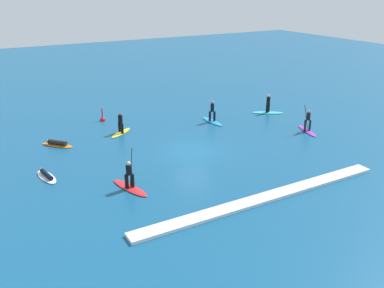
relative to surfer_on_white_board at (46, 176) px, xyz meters
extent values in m
plane|color=navy|center=(9.99, -0.60, -0.13)|extent=(120.00, 120.00, 0.00)
ellipsoid|color=white|center=(0.00, 0.00, -0.08)|extent=(1.16, 2.49, 0.08)
cylinder|color=black|center=(0.01, -0.05, 0.10)|extent=(0.53, 1.54, 0.28)
sphere|color=tan|center=(-0.13, 0.81, 0.12)|extent=(0.23, 0.23, 0.20)
ellipsoid|color=#33C6CC|center=(20.59, 3.96, -0.08)|extent=(2.86, 2.21, 0.08)
cylinder|color=black|center=(20.43, 3.88, 0.37)|extent=(0.29, 0.29, 0.82)
cylinder|color=black|center=(20.75, 4.04, 0.37)|extent=(0.29, 0.29, 0.82)
cylinder|color=black|center=(20.59, 3.96, 1.08)|extent=(0.45, 0.45, 0.61)
sphere|color=beige|center=(20.59, 3.96, 1.52)|extent=(0.35, 0.35, 0.25)
ellipsoid|color=red|center=(3.94, -3.94, -0.08)|extent=(1.53, 3.12, 0.09)
cylinder|color=black|center=(4.10, -3.98, 0.38)|extent=(0.27, 0.27, 0.82)
cylinder|color=black|center=(3.78, -3.89, 0.38)|extent=(0.27, 0.27, 0.82)
cylinder|color=black|center=(3.94, -3.94, 1.07)|extent=(0.44, 0.44, 0.57)
sphere|color=beige|center=(3.94, -3.94, 1.48)|extent=(0.30, 0.30, 0.25)
cylinder|color=black|center=(4.17, -3.72, 1.12)|extent=(0.30, 0.13, 2.28)
cube|color=black|center=(4.17, -3.72, 0.03)|extent=(0.21, 0.11, 0.32)
ellipsoid|color=#1E8CD1|center=(14.74, 4.27, -0.08)|extent=(0.75, 2.87, 0.10)
cylinder|color=black|center=(14.57, 4.36, 0.39)|extent=(0.21, 0.21, 0.83)
cylinder|color=black|center=(14.91, 4.17, 0.39)|extent=(0.21, 0.21, 0.83)
cylinder|color=black|center=(14.74, 4.27, 1.15)|extent=(0.31, 0.31, 0.68)
sphere|color=#A37556|center=(14.74, 4.27, 1.62)|extent=(0.26, 0.26, 0.26)
ellipsoid|color=yellow|center=(6.86, 5.38, -0.09)|extent=(2.39, 2.03, 0.07)
cylinder|color=black|center=(6.89, 5.16, 0.35)|extent=(0.31, 0.31, 0.80)
cylinder|color=black|center=(6.84, 5.61, 0.35)|extent=(0.31, 0.31, 0.80)
cylinder|color=black|center=(6.86, 5.38, 1.06)|extent=(0.49, 0.49, 0.63)
sphere|color=brown|center=(6.86, 5.38, 1.48)|extent=(0.29, 0.29, 0.21)
ellipsoid|color=orange|center=(1.79, 5.12, -0.09)|extent=(2.27, 2.37, 0.08)
cylinder|color=black|center=(1.83, 5.08, 0.13)|extent=(1.27, 1.33, 0.36)
sphere|color=tan|center=(1.24, 5.71, 0.15)|extent=(0.29, 0.29, 0.21)
ellipsoid|color=purple|center=(20.14, -1.57, -0.08)|extent=(1.43, 2.99, 0.09)
cylinder|color=black|center=(20.02, -1.43, 0.40)|extent=(0.20, 0.20, 0.87)
cylinder|color=black|center=(20.27, -1.72, 0.40)|extent=(0.20, 0.20, 0.87)
cylinder|color=black|center=(20.14, -1.57, 1.13)|extent=(0.39, 0.39, 0.61)
sphere|color=tan|center=(20.14, -1.57, 1.54)|extent=(0.26, 0.26, 0.21)
cylinder|color=black|center=(19.85, -1.64, 1.07)|extent=(0.51, 0.20, 2.17)
cube|color=black|center=(19.85, -1.64, 0.03)|extent=(0.21, 0.12, 0.32)
sphere|color=red|center=(6.58, 9.19, -0.02)|extent=(0.44, 0.44, 0.44)
cylinder|color=red|center=(6.58, 9.19, 0.44)|extent=(0.11, 0.11, 1.13)
cube|color=white|center=(9.99, -8.85, -0.04)|extent=(16.15, 0.90, 0.18)
camera|label=1|loc=(-3.53, -24.51, 11.09)|focal=38.74mm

